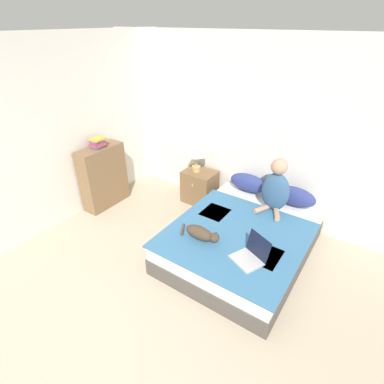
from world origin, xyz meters
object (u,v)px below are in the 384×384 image
object	(u,v)px
bed	(242,240)
book_stack_top	(98,143)
nightstand	(200,186)
bookshelf	(103,177)
table_lamp	(196,150)
laptop_open	(251,255)
pillow_far	(294,196)
cat_tabby	(201,233)
pillow_near	(248,183)
person_sitting	(276,188)

from	to	relation	value
bed	book_stack_top	distance (m)	2.53
nightstand	bookshelf	bearing A→B (deg)	-142.54
table_lamp	book_stack_top	world-z (taller)	book_stack_top
laptop_open	nightstand	xyz separation A→B (m)	(-1.48, 1.26, -0.21)
pillow_far	bookshelf	bearing A→B (deg)	-159.74
pillow_far	table_lamp	size ratio (longest dim) A/B	1.13
bed	cat_tabby	world-z (taller)	cat_tabby
pillow_far	bed	bearing A→B (deg)	-111.87
bookshelf	cat_tabby	bearing A→B (deg)	-9.41
pillow_near	pillow_far	size ratio (longest dim) A/B	1.00
person_sitting	book_stack_top	distance (m)	2.65
pillow_far	cat_tabby	world-z (taller)	pillow_far
cat_tabby	table_lamp	bearing A→B (deg)	127.27
pillow_far	person_sitting	xyz separation A→B (m)	(-0.19, -0.27, 0.19)
pillow_far	nightstand	world-z (taller)	pillow_far
table_lamp	bookshelf	world-z (taller)	table_lamp
person_sitting	bed	bearing A→B (deg)	-104.47
person_sitting	laptop_open	size ratio (longest dim) A/B	1.81
pillow_near	pillow_far	bearing A→B (deg)	0.00
pillow_near	pillow_far	xyz separation A→B (m)	(0.69, 0.00, 0.00)
pillow_far	laptop_open	distance (m)	1.34
person_sitting	nightstand	distance (m)	1.41
pillow_near	book_stack_top	size ratio (longest dim) A/B	2.58
bed	person_sitting	distance (m)	0.81
bookshelf	person_sitting	bearing A→B (deg)	16.23
pillow_far	cat_tabby	xyz separation A→B (m)	(-0.64, -1.35, -0.05)
pillow_far	pillow_near	bearing A→B (deg)	180.00
nightstand	book_stack_top	xyz separation A→B (m)	(-1.22, -0.93, 0.79)
pillow_far	cat_tabby	size ratio (longest dim) A/B	1.01
bookshelf	nightstand	bearing A→B (deg)	37.46
person_sitting	table_lamp	xyz separation A→B (m)	(-1.37, 0.19, 0.16)
laptop_open	nightstand	world-z (taller)	laptop_open
bed	nightstand	bearing A→B (deg)	145.89
cat_tabby	laptop_open	size ratio (longest dim) A/B	1.40
table_lamp	bookshelf	xyz separation A→B (m)	(-1.16, -0.92, -0.41)
cat_tabby	table_lamp	size ratio (longest dim) A/B	1.13
bed	book_stack_top	xyz separation A→B (m)	(-2.38, -0.15, 0.85)
table_lamp	pillow_far	bearing A→B (deg)	3.04
pillow_near	person_sitting	xyz separation A→B (m)	(0.49, -0.27, 0.19)
pillow_near	person_sitting	size ratio (longest dim) A/B	0.78
bed	cat_tabby	bearing A→B (deg)	-121.27
cat_tabby	nightstand	size ratio (longest dim) A/B	1.05
pillow_far	bookshelf	xyz separation A→B (m)	(-2.72, -1.00, -0.06)
table_lamp	bookshelf	bearing A→B (deg)	-141.49
pillow_near	person_sitting	world-z (taller)	person_sitting
nightstand	table_lamp	xyz separation A→B (m)	(-0.06, -0.01, 0.64)
cat_tabby	laptop_open	bearing A→B (deg)	2.52
bookshelf	pillow_far	bearing A→B (deg)	20.26
pillow_far	nightstand	size ratio (longest dim) A/B	1.06
pillow_far	table_lamp	bearing A→B (deg)	-176.96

